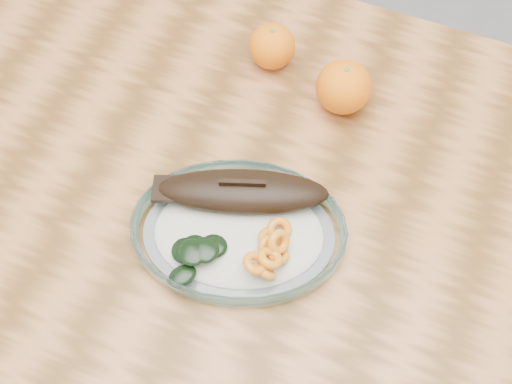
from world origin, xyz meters
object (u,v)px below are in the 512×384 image
(plated_meal, at_px, (239,229))
(orange_left, at_px, (272,46))
(dining_table, at_px, (246,223))
(orange_right, at_px, (344,87))

(plated_meal, relative_size, orange_left, 9.00)
(dining_table, xyz_separation_m, orange_left, (-0.05, 0.23, 0.13))
(plated_meal, distance_m, orange_right, 0.26)
(plated_meal, bearing_deg, orange_right, 59.58)
(orange_left, bearing_deg, orange_right, -16.58)
(orange_left, bearing_deg, plated_meal, -76.89)
(dining_table, distance_m, plated_meal, 0.14)
(orange_left, height_order, orange_right, orange_right)
(plated_meal, relative_size, orange_right, 7.88)
(orange_left, distance_m, orange_right, 0.13)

